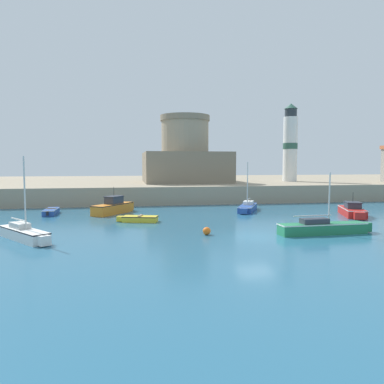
# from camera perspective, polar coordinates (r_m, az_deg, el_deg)

# --- Properties ---
(ground_plane) EXTENTS (200.00, 200.00, 0.00)m
(ground_plane) POSITION_cam_1_polar(r_m,az_deg,el_deg) (25.84, 9.62, -6.69)
(ground_plane) COLOR #28607F
(quay_seawall) EXTENTS (120.00, 40.00, 2.18)m
(quay_seawall) POSITION_cam_1_polar(r_m,az_deg,el_deg) (63.81, -2.27, 0.95)
(quay_seawall) COLOR gray
(quay_seawall) RESTS_ON ground
(sailboat_green_0) EXTENTS (6.91, 1.46, 4.30)m
(sailboat_green_0) POSITION_cam_1_polar(r_m,az_deg,el_deg) (27.83, 19.37, -5.11)
(sailboat_green_0) COLOR #237A4C
(sailboat_green_0) RESTS_ON ground
(sailboat_white_1) EXTENTS (4.24, 5.20, 5.39)m
(sailboat_white_1) POSITION_cam_1_polar(r_m,az_deg,el_deg) (26.64, -24.24, -5.71)
(sailboat_white_1) COLOR white
(sailboat_white_1) RESTS_ON ground
(motorboat_orange_2) EXTENTS (4.12, 5.16, 2.63)m
(motorboat_orange_2) POSITION_cam_1_polar(r_m,az_deg,el_deg) (37.55, -11.86, -2.26)
(motorboat_orange_2) COLOR orange
(motorboat_orange_2) RESTS_ON ground
(sailboat_blue_3) EXTENTS (3.42, 5.42, 5.06)m
(sailboat_blue_3) POSITION_cam_1_polar(r_m,az_deg,el_deg) (39.20, 8.47, -2.29)
(sailboat_blue_3) COLOR #284C9E
(sailboat_blue_3) RESTS_ON ground
(motorboat_red_4) EXTENTS (3.25, 5.63, 2.23)m
(motorboat_red_4) POSITION_cam_1_polar(r_m,az_deg,el_deg) (38.30, 23.25, -2.62)
(motorboat_red_4) COLOR red
(motorboat_red_4) RESTS_ON ground
(dinghy_blue_5) EXTENTS (1.10, 3.82, 0.64)m
(dinghy_blue_5) POSITION_cam_1_polar(r_m,az_deg,el_deg) (38.67, -20.66, -2.77)
(dinghy_blue_5) COLOR #284C9E
(dinghy_blue_5) RESTS_ON ground
(dinghy_yellow_6) EXTENTS (3.56, 1.97, 0.57)m
(dinghy_yellow_6) POSITION_cam_1_polar(r_m,az_deg,el_deg) (31.98, -8.10, -4.04)
(dinghy_yellow_6) COLOR yellow
(dinghy_yellow_6) RESTS_ON ground
(mooring_buoy) EXTENTS (0.55, 0.55, 0.55)m
(mooring_buoy) POSITION_cam_1_polar(r_m,az_deg,el_deg) (25.98, 2.25, -5.96)
(mooring_buoy) COLOR orange
(mooring_buoy) RESTS_ON ground
(fortress) EXTENTS (12.01, 12.01, 9.69)m
(fortress) POSITION_cam_1_polar(r_m,az_deg,el_deg) (55.19, -1.07, 4.99)
(fortress) COLOR gray
(fortress) RESTS_ON quay_seawall
(lighthouse) EXTENTS (2.17, 2.17, 11.72)m
(lighthouse) POSITION_cam_1_polar(r_m,az_deg,el_deg) (58.98, 14.74, 7.09)
(lighthouse) COLOR silver
(lighthouse) RESTS_ON quay_seawall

